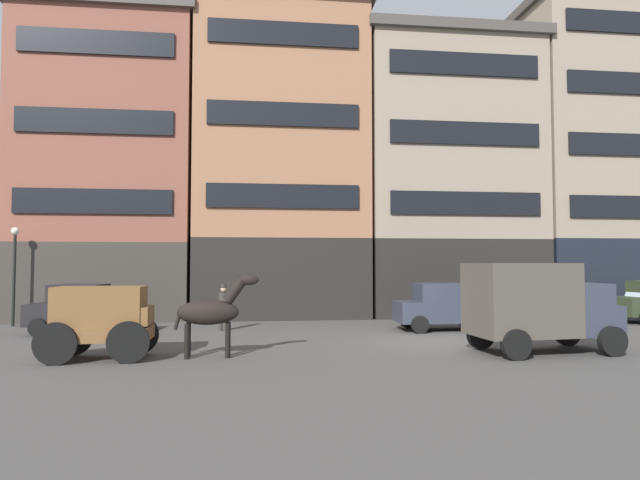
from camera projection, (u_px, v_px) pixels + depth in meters
name	position (u px, v px, depth m)	size (l,w,h in m)	color
ground_plane	(439.00, 342.00, 17.21)	(120.00, 120.00, 0.00)	#4C4947
building_far_left	(117.00, 169.00, 26.23)	(8.52, 7.50, 14.71)	#38332D
building_center_left	(281.00, 164.00, 27.19)	(8.79, 7.50, 15.65)	black
building_center_right	(440.00, 178.00, 28.15)	(9.30, 7.50, 14.39)	black
building_far_right	(594.00, 161.00, 29.23)	(9.38, 7.50, 16.75)	black
cargo_wagon	(102.00, 317.00, 14.08)	(2.94, 1.58, 1.98)	brown
draft_horse	(212.00, 311.00, 14.42)	(2.35, 0.65, 2.30)	black
delivery_truck_near	(538.00, 304.00, 15.16)	(4.48, 2.44, 2.62)	#333847
sedan_dark	(443.00, 307.00, 20.19)	(3.72, 1.89, 1.83)	#333847
sedan_light	(82.00, 309.00, 19.18)	(3.83, 2.13, 1.83)	black
pedestrian_officer	(223.00, 305.00, 20.05)	(0.36, 0.36, 1.79)	#38332D
streetlamp_curbside	(14.00, 262.00, 21.53)	(0.32, 0.32, 4.12)	black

